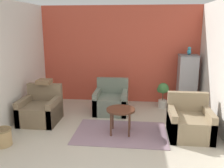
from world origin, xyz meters
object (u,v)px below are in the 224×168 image
(armchair_middle, at_px, (111,102))
(birdcage, at_px, (187,82))
(armchair_right, at_px, (189,123))
(armchair_left, at_px, (41,110))
(coffee_table, at_px, (121,112))
(potted_plant, at_px, (163,92))
(parrot, at_px, (189,51))
(wicker_basket, at_px, (2,137))

(armchair_middle, distance_m, birdcage, 2.12)
(armchair_right, bearing_deg, armchair_middle, 144.17)
(armchair_left, height_order, armchair_middle, same)
(armchair_left, distance_m, armchair_middle, 1.77)
(coffee_table, height_order, birdcage, birdcage)
(armchair_middle, bearing_deg, potted_plant, 21.02)
(armchair_right, xyz_separation_m, parrot, (0.25, 1.87, 1.26))
(armchair_right, relative_size, armchair_middle, 1.00)
(coffee_table, bearing_deg, birdcage, 49.12)
(birdcage, relative_size, wicker_basket, 4.03)
(potted_plant, bearing_deg, armchair_middle, -158.98)
(armchair_right, distance_m, potted_plant, 1.82)
(armchair_right, bearing_deg, birdcage, 82.41)
(potted_plant, bearing_deg, parrot, 8.60)
(coffee_table, distance_m, armchair_right, 1.41)
(coffee_table, relative_size, parrot, 2.71)
(birdcage, xyz_separation_m, potted_plant, (-0.63, -0.09, -0.30))
(armchair_right, bearing_deg, wicker_basket, -167.06)
(birdcage, distance_m, parrot, 0.82)
(armchair_left, bearing_deg, armchair_right, -6.96)
(armchair_middle, distance_m, wicker_basket, 2.76)
(coffee_table, distance_m, armchair_middle, 1.34)
(coffee_table, relative_size, potted_plant, 0.86)
(armchair_right, bearing_deg, potted_plant, 102.18)
(armchair_middle, height_order, parrot, parrot)
(armchair_left, distance_m, potted_plant, 3.22)
(armchair_right, xyz_separation_m, birdcage, (0.25, 1.87, 0.44))
(armchair_right, height_order, birdcage, birdcage)
(potted_plant, xyz_separation_m, wicker_basket, (-3.17, -2.59, -0.25))
(potted_plant, bearing_deg, birdcage, 8.43)
(armchair_right, xyz_separation_m, wicker_basket, (-3.56, -0.82, -0.10))
(armchair_left, distance_m, parrot, 4.03)
(birdcage, relative_size, parrot, 6.63)
(birdcage, distance_m, potted_plant, 0.70)
(coffee_table, distance_m, parrot, 2.72)
(armchair_left, relative_size, wicker_basket, 2.40)
(armchair_middle, xyz_separation_m, wicker_basket, (-1.82, -2.07, -0.10))
(armchair_left, relative_size, armchair_middle, 1.00)
(coffee_table, relative_size, birdcage, 0.41)
(armchair_left, bearing_deg, parrot, 22.52)
(armchair_left, xyz_separation_m, potted_plant, (2.91, 1.37, 0.15))
(armchair_middle, height_order, wicker_basket, armchair_middle)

